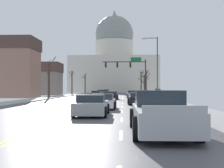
# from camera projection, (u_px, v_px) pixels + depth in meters

# --- Properties ---
(ground) EXTENTS (20.00, 180.00, 0.20)m
(ground) POSITION_uv_depth(u_px,v_px,m) (97.00, 100.00, 39.80)
(ground) COLOR #4C4C51
(signal_gantry) EXTENTS (7.91, 0.41, 7.05)m
(signal_gantry) POSITION_uv_depth(u_px,v_px,m) (130.00, 68.00, 52.88)
(signal_gantry) COLOR #28282D
(signal_gantry) RESTS_ON ground
(street_lamp_right) EXTENTS (2.17, 0.24, 8.44)m
(street_lamp_right) POSITION_uv_depth(u_px,v_px,m) (155.00, 63.00, 39.68)
(street_lamp_right) COLOR #333338
(street_lamp_right) RESTS_ON ground
(capitol_building) EXTENTS (34.01, 23.57, 33.43)m
(capitol_building) POSITION_uv_depth(u_px,v_px,m) (114.00, 64.00, 118.83)
(capitol_building) COLOR beige
(capitol_building) RESTS_ON ground
(sedan_near_00) EXTENTS (1.95, 4.26, 1.25)m
(sedan_near_00) POSITION_uv_depth(u_px,v_px,m) (132.00, 94.00, 49.12)
(sedan_near_00) COLOR #9EA3A8
(sedan_near_00) RESTS_ON ground
(sedan_near_01) EXTENTS (2.24, 4.70, 1.16)m
(sedan_near_01) POSITION_uv_depth(u_px,v_px,m) (111.00, 96.00, 43.46)
(sedan_near_01) COLOR black
(sedan_near_01) RESTS_ON ground
(sedan_near_02) EXTENTS (2.05, 4.39, 1.11)m
(sedan_near_02) POSITION_uv_depth(u_px,v_px,m) (138.00, 97.00, 35.94)
(sedan_near_02) COLOR #B71414
(sedan_near_02) RESTS_ON ground
(sedan_near_03) EXTENTS (2.00, 4.24, 1.18)m
(sedan_near_03) POSITION_uv_depth(u_px,v_px,m) (137.00, 99.00, 29.70)
(sedan_near_03) COLOR black
(sedan_near_03) RESTS_ON ground
(sedan_near_04) EXTENTS (2.11, 4.25, 1.21)m
(sedan_near_04) POSITION_uv_depth(u_px,v_px,m) (103.00, 102.00, 23.44)
(sedan_near_04) COLOR silver
(sedan_near_04) RESTS_ON ground
(sedan_near_05) EXTENTS (2.00, 4.63, 1.26)m
(sedan_near_05) POSITION_uv_depth(u_px,v_px,m) (92.00, 106.00, 17.82)
(sedan_near_05) COLOR #9EA3A8
(sedan_near_05) RESTS_ON ground
(pickup_truck_near_06) EXTENTS (2.23, 5.60, 1.58)m
(pickup_truck_near_06) POSITION_uv_depth(u_px,v_px,m) (161.00, 114.00, 10.91)
(pickup_truck_near_06) COLOR #ADB2B7
(pickup_truck_near_06) RESTS_ON ground
(sedan_oncoming_00) EXTENTS (2.07, 4.60, 1.13)m
(sedan_oncoming_00) POSITION_uv_depth(u_px,v_px,m) (96.00, 94.00, 57.61)
(sedan_oncoming_00) COLOR navy
(sedan_oncoming_00) RESTS_ON ground
(sedan_oncoming_01) EXTENTS (2.00, 4.32, 1.25)m
(sedan_oncoming_01) POSITION_uv_depth(u_px,v_px,m) (101.00, 92.00, 71.38)
(sedan_oncoming_01) COLOR #6B6056
(sedan_oncoming_01) RESTS_ON ground
(sedan_oncoming_02) EXTENTS (2.06, 4.52, 1.16)m
(sedan_oncoming_02) POSITION_uv_depth(u_px,v_px,m) (106.00, 92.00, 85.29)
(sedan_oncoming_02) COLOR #B71414
(sedan_oncoming_02) RESTS_ON ground
(sedan_oncoming_03) EXTENTS (2.14, 4.42, 1.22)m
(sedan_oncoming_03) POSITION_uv_depth(u_px,v_px,m) (106.00, 91.00, 94.04)
(sedan_oncoming_03) COLOR silver
(sedan_oncoming_03) RESTS_ON ground
(flank_building_00) EXTENTS (9.40, 6.73, 10.31)m
(flank_building_00) POSITION_uv_depth(u_px,v_px,m) (10.00, 68.00, 50.91)
(flank_building_00) COLOR #8C6656
(flank_building_00) RESTS_ON ground
(flank_building_01) EXTENTS (8.42, 6.88, 7.69)m
(flank_building_01) POSITION_uv_depth(u_px,v_px,m) (43.00, 79.00, 70.06)
(flank_building_01) COLOR slate
(flank_building_01) RESTS_ON ground
(bare_tree_00) EXTENTS (1.94, 2.68, 4.77)m
(bare_tree_00) POSITION_uv_depth(u_px,v_px,m) (144.00, 84.00, 58.96)
(bare_tree_00) COLOR #4C3D2D
(bare_tree_00) RESTS_ON ground
(bare_tree_01) EXTENTS (1.36, 2.01, 5.56)m
(bare_tree_01) POSITION_uv_depth(u_px,v_px,m) (72.00, 82.00, 68.65)
(bare_tree_01) COLOR brown
(bare_tree_01) RESTS_ON ground
(bare_tree_02) EXTENTS (2.07, 1.90, 5.76)m
(bare_tree_02) POSITION_uv_depth(u_px,v_px,m) (146.00, 82.00, 66.18)
(bare_tree_02) COLOR #423328
(bare_tree_02) RESTS_ON ground
(bare_tree_03) EXTENTS (2.23, 2.12, 6.47)m
(bare_tree_03) POSITION_uv_depth(u_px,v_px,m) (49.00, 79.00, 44.95)
(bare_tree_03) COLOR #423328
(bare_tree_03) RESTS_ON ground
(bare_tree_04) EXTENTS (2.40, 1.62, 6.92)m
(bare_tree_04) POSITION_uv_depth(u_px,v_px,m) (141.00, 82.00, 82.70)
(bare_tree_04) COLOR #423328
(bare_tree_04) RESTS_ON ground
(bare_tree_05) EXTENTS (1.52, 1.91, 6.32)m
(bare_tree_05) POSITION_uv_depth(u_px,v_px,m) (85.00, 83.00, 90.47)
(bare_tree_05) COLOR #4C3D2D
(bare_tree_05) RESTS_ON ground
(bare_tree_06) EXTENTS (1.37, 2.42, 5.06)m
(bare_tree_06) POSITION_uv_depth(u_px,v_px,m) (146.00, 84.00, 70.28)
(bare_tree_06) COLOR #4C3D2D
(bare_tree_06) RESTS_ON ground
(pedestrian_00) EXTENTS (0.35, 0.34, 1.58)m
(pedestrian_00) POSITION_uv_depth(u_px,v_px,m) (160.00, 93.00, 38.01)
(pedestrian_00) COLOR #33333D
(pedestrian_00) RESTS_ON ground
(pedestrian_01) EXTENTS (0.35, 0.34, 1.65)m
(pedestrian_01) POSITION_uv_depth(u_px,v_px,m) (156.00, 92.00, 44.94)
(pedestrian_01) COLOR black
(pedestrian_01) RESTS_ON ground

